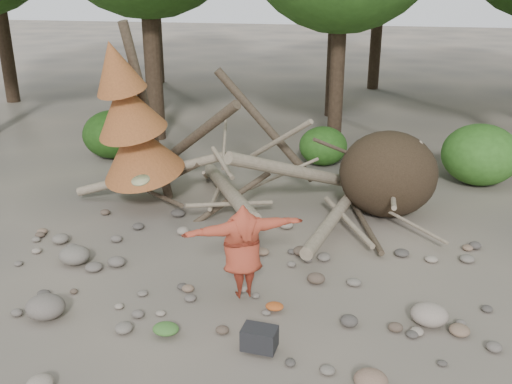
# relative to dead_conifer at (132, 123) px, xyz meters

# --- Properties ---
(ground) EXTENTS (120.00, 120.00, 0.00)m
(ground) POSITION_rel_dead_conifer_xyz_m (3.12, -3.37, -2.11)
(ground) COLOR #514C44
(ground) RESTS_ON ground
(deadfall_pile) EXTENTS (8.55, 5.24, 3.30)m
(deadfall_pile) POSITION_rel_dead_conifer_xyz_m (5.13, 0.87, -1.16)
(deadfall_pile) COLOR #332619
(deadfall_pile) RESTS_ON ground
(dead_conifer) EXTENTS (2.06, 2.16, 4.35)m
(dead_conifer) POSITION_rel_dead_conifer_xyz_m (0.00, 0.00, 0.00)
(dead_conifer) COLOR #4C3F30
(dead_conifer) RESTS_ON ground
(bush_left) EXTENTS (1.80, 1.80, 1.44)m
(bush_left) POSITION_rel_dead_conifer_xyz_m (-2.38, 3.83, -1.39)
(bush_left) COLOR #204913
(bush_left) RESTS_ON ground
(bush_mid) EXTENTS (1.40, 1.40, 1.12)m
(bush_mid) POSITION_rel_dead_conifer_xyz_m (3.92, 4.43, -1.55)
(bush_mid) COLOR #2B5D1A
(bush_mid) RESTS_ON ground
(bush_right) EXTENTS (2.00, 2.00, 1.60)m
(bush_right) POSITION_rel_dead_conifer_xyz_m (8.12, 3.63, -1.31)
(bush_right) COLOR #356E22
(bush_right) RESTS_ON ground
(frisbee_thrower) EXTENTS (2.67, 1.48, 2.23)m
(frisbee_thrower) POSITION_rel_dead_conifer_xyz_m (3.33, -3.36, -1.20)
(frisbee_thrower) COLOR #9E3723
(frisbee_thrower) RESTS_ON ground
(backpack) EXTENTS (0.53, 0.38, 0.34)m
(backpack) POSITION_rel_dead_conifer_xyz_m (3.91, -4.75, -1.94)
(backpack) COLOR black
(backpack) RESTS_ON ground
(cloth_green) EXTENTS (0.41, 0.34, 0.15)m
(cloth_green) POSITION_rel_dead_conifer_xyz_m (2.43, -4.66, -2.03)
(cloth_green) COLOR #396629
(cloth_green) RESTS_ON ground
(cloth_orange) EXTENTS (0.30, 0.25, 0.11)m
(cloth_orange) POSITION_rel_dead_conifer_xyz_m (3.94, -3.66, -2.06)
(cloth_orange) COLOR #A4491C
(cloth_orange) RESTS_ON ground
(boulder_front_left) EXTENTS (0.64, 0.57, 0.38)m
(boulder_front_left) POSITION_rel_dead_conifer_xyz_m (0.35, -4.58, -1.92)
(boulder_front_left) COLOR #655C54
(boulder_front_left) RESTS_ON ground
(boulder_front_right) EXTENTS (0.46, 0.41, 0.28)m
(boulder_front_right) POSITION_rel_dead_conifer_xyz_m (5.53, -5.24, -1.97)
(boulder_front_right) COLOR #7D604E
(boulder_front_right) RESTS_ON ground
(boulder_mid_right) EXTENTS (0.59, 0.53, 0.35)m
(boulder_mid_right) POSITION_rel_dead_conifer_xyz_m (6.40, -3.50, -1.93)
(boulder_mid_right) COLOR gray
(boulder_mid_right) RESTS_ON ground
(boulder_mid_left) EXTENTS (0.60, 0.54, 0.36)m
(boulder_mid_left) POSITION_rel_dead_conifer_xyz_m (-0.12, -2.78, -1.93)
(boulder_mid_left) COLOR #6A6359
(boulder_mid_left) RESTS_ON ground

